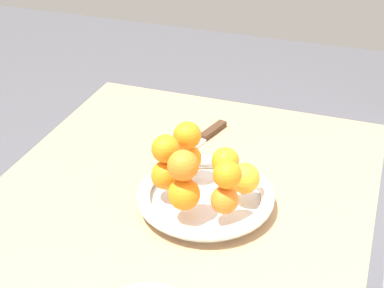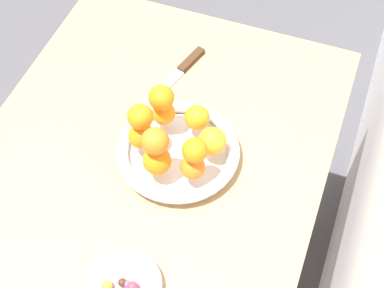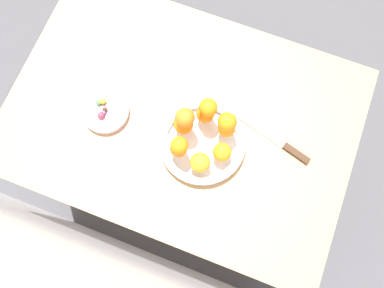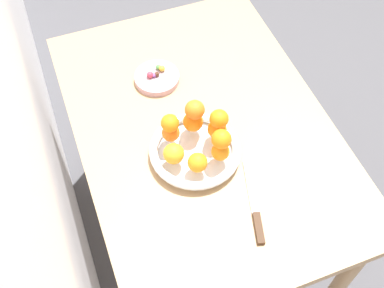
{
  "view_description": "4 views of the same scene",
  "coord_description": "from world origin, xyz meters",
  "px_view_note": "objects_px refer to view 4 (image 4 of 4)",
  "views": [
    {
      "loc": [
        0.79,
        0.35,
        1.44
      ],
      "look_at": [
        -0.11,
        0.03,
        0.86
      ],
      "focal_mm": 55.0,
      "sensor_mm": 36.0,
      "label": 1
    },
    {
      "loc": [
        0.59,
        0.35,
        1.8
      ],
      "look_at": [
        -0.09,
        0.09,
        0.8
      ],
      "focal_mm": 55.0,
      "sensor_mm": 36.0,
      "label": 2
    },
    {
      "loc": [
        -0.17,
        0.35,
        1.87
      ],
      "look_at": [
        -0.07,
        0.09,
        0.82
      ],
      "focal_mm": 35.0,
      "sensor_mm": 36.0,
      "label": 3
    },
    {
      "loc": [
        -0.82,
        0.35,
        1.92
      ],
      "look_at": [
        -0.13,
        0.09,
        0.86
      ],
      "focal_mm": 45.0,
      "sensor_mm": 36.0,
      "label": 4
    }
  ],
  "objects_px": {
    "orange_3": "(217,129)",
    "candy_ball_2": "(154,75)",
    "candy_dish": "(157,78)",
    "dining_table": "(202,142)",
    "orange_4": "(193,122)",
    "orange_5": "(171,133)",
    "candy_ball_3": "(162,68)",
    "orange_0": "(174,154)",
    "candy_ball_4": "(158,67)",
    "fruit_bowl": "(195,151)",
    "orange_7": "(195,110)",
    "orange_9": "(170,123)",
    "candy_ball_1": "(157,74)",
    "orange_1": "(198,163)",
    "orange_6": "(219,119)",
    "orange_2": "(220,152)",
    "orange_8": "(221,139)",
    "candy_ball_0": "(150,75)",
    "knife": "(255,208)"
  },
  "relations": [
    {
      "from": "orange_5",
      "to": "orange_6",
      "type": "xyz_separation_m",
      "value": [
        -0.04,
        -0.13,
        0.06
      ]
    },
    {
      "from": "orange_1",
      "to": "orange_6",
      "type": "bearing_deg",
      "value": -49.47
    },
    {
      "from": "orange_3",
      "to": "orange_7",
      "type": "distance_m",
      "value": 0.09
    },
    {
      "from": "fruit_bowl",
      "to": "orange_2",
      "type": "distance_m",
      "value": 0.09
    },
    {
      "from": "orange_0",
      "to": "candy_ball_4",
      "type": "bearing_deg",
      "value": -11.35
    },
    {
      "from": "orange_9",
      "to": "candy_ball_4",
      "type": "height_order",
      "value": "orange_9"
    },
    {
      "from": "orange_3",
      "to": "candy_ball_2",
      "type": "distance_m",
      "value": 0.32
    },
    {
      "from": "fruit_bowl",
      "to": "candy_dish",
      "type": "bearing_deg",
      "value": 2.23
    },
    {
      "from": "dining_table",
      "to": "orange_9",
      "type": "relative_size",
      "value": 21.08
    },
    {
      "from": "orange_5",
      "to": "candy_ball_3",
      "type": "xyz_separation_m",
      "value": [
        0.28,
        -0.07,
        -0.03
      ]
    },
    {
      "from": "candy_ball_4",
      "to": "candy_ball_3",
      "type": "bearing_deg",
      "value": -141.63
    },
    {
      "from": "orange_0",
      "to": "orange_5",
      "type": "relative_size",
      "value": 1.15
    },
    {
      "from": "dining_table",
      "to": "orange_4",
      "type": "relative_size",
      "value": 18.27
    },
    {
      "from": "candy_ball_2",
      "to": "dining_table",
      "type": "bearing_deg",
      "value": -159.73
    },
    {
      "from": "orange_0",
      "to": "candy_ball_4",
      "type": "height_order",
      "value": "orange_0"
    },
    {
      "from": "candy_dish",
      "to": "orange_5",
      "type": "bearing_deg",
      "value": 171.07
    },
    {
      "from": "orange_2",
      "to": "orange_7",
      "type": "relative_size",
      "value": 0.93
    },
    {
      "from": "orange_2",
      "to": "orange_3",
      "type": "height_order",
      "value": "orange_3"
    },
    {
      "from": "candy_dish",
      "to": "orange_0",
      "type": "height_order",
      "value": "orange_0"
    },
    {
      "from": "orange_5",
      "to": "candy_ball_3",
      "type": "distance_m",
      "value": 0.29
    },
    {
      "from": "candy_ball_1",
      "to": "knife",
      "type": "xyz_separation_m",
      "value": [
        -0.54,
        -0.1,
        -0.02
      ]
    },
    {
      "from": "orange_3",
      "to": "orange_8",
      "type": "relative_size",
      "value": 1.01
    },
    {
      "from": "orange_2",
      "to": "orange_7",
      "type": "xyz_separation_m",
      "value": [
        0.12,
        0.03,
        0.06
      ]
    },
    {
      "from": "orange_4",
      "to": "orange_3",
      "type": "bearing_deg",
      "value": -131.22
    },
    {
      "from": "orange_8",
      "to": "candy_ball_4",
      "type": "relative_size",
      "value": 3.19
    },
    {
      "from": "dining_table",
      "to": "orange_2",
      "type": "bearing_deg",
      "value": 177.34
    },
    {
      "from": "orange_4",
      "to": "orange_5",
      "type": "height_order",
      "value": "orange_4"
    },
    {
      "from": "fruit_bowl",
      "to": "orange_8",
      "type": "xyz_separation_m",
      "value": [
        -0.05,
        -0.06,
        0.1
      ]
    },
    {
      "from": "candy_ball_1",
      "to": "candy_ball_3",
      "type": "distance_m",
      "value": 0.03
    },
    {
      "from": "orange_2",
      "to": "orange_8",
      "type": "bearing_deg",
      "value": -22.23
    },
    {
      "from": "orange_3",
      "to": "orange_7",
      "type": "relative_size",
      "value": 0.99
    },
    {
      "from": "orange_6",
      "to": "candy_ball_3",
      "type": "relative_size",
      "value": 2.68
    },
    {
      "from": "fruit_bowl",
      "to": "orange_9",
      "type": "distance_m",
      "value": 0.12
    },
    {
      "from": "fruit_bowl",
      "to": "orange_4",
      "type": "xyz_separation_m",
      "value": [
        0.07,
        -0.02,
        0.05
      ]
    },
    {
      "from": "fruit_bowl",
      "to": "orange_3",
      "type": "height_order",
      "value": "orange_3"
    },
    {
      "from": "orange_1",
      "to": "orange_7",
      "type": "xyz_separation_m",
      "value": [
        0.13,
        -0.04,
        0.06
      ]
    },
    {
      "from": "candy_ball_2",
      "to": "orange_5",
      "type": "bearing_deg",
      "value": 173.09
    },
    {
      "from": "orange_3",
      "to": "candy_ball_4",
      "type": "distance_m",
      "value": 0.34
    },
    {
      "from": "candy_ball_2",
      "to": "knife",
      "type": "xyz_separation_m",
      "value": [
        -0.54,
        -0.11,
        -0.02
      ]
    },
    {
      "from": "orange_1",
      "to": "orange_6",
      "type": "height_order",
      "value": "orange_6"
    },
    {
      "from": "candy_dish",
      "to": "candy_ball_2",
      "type": "relative_size",
      "value": 10.36
    },
    {
      "from": "orange_0",
      "to": "knife",
      "type": "relative_size",
      "value": 0.23
    },
    {
      "from": "candy_ball_0",
      "to": "knife",
      "type": "relative_size",
      "value": 0.08
    },
    {
      "from": "orange_2",
      "to": "orange_4",
      "type": "distance_m",
      "value": 0.13
    },
    {
      "from": "dining_table",
      "to": "candy_ball_0",
      "type": "height_order",
      "value": "candy_ball_0"
    },
    {
      "from": "orange_4",
      "to": "orange_5",
      "type": "xyz_separation_m",
      "value": [
        -0.01,
        0.07,
        -0.0
      ]
    },
    {
      "from": "fruit_bowl",
      "to": "candy_ball_1",
      "type": "height_order",
      "value": "fruit_bowl"
    },
    {
      "from": "candy_ball_2",
      "to": "candy_dish",
      "type": "bearing_deg",
      "value": -79.06
    },
    {
      "from": "orange_0",
      "to": "fruit_bowl",
      "type": "bearing_deg",
      "value": -75.58
    },
    {
      "from": "candy_dish",
      "to": "candy_ball_4",
      "type": "height_order",
      "value": "candy_ball_4"
    }
  ]
}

